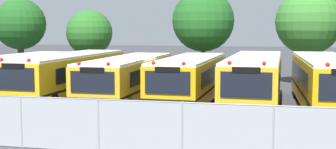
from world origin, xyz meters
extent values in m
plane|color=#38383D|center=(0.00, 0.00, 0.00)|extent=(160.00, 160.00, 0.00)
cube|color=#EAA80C|center=(-8.61, -0.14, 1.37)|extent=(2.75, 10.42, 2.03)
cube|color=white|center=(-8.61, -0.14, 2.44)|extent=(2.70, 10.21, 0.12)
cube|color=black|center=(-7.34, 0.13, 1.69)|extent=(0.24, 8.08, 0.73)
cube|color=black|center=(-8.61, -0.14, 0.96)|extent=(2.78, 10.52, 0.10)
cylinder|color=black|center=(-7.42, 3.22, 0.50)|extent=(0.30, 1.01, 1.00)
cylinder|color=black|center=(-9.64, 3.27, 0.50)|extent=(0.30, 1.01, 1.00)
cube|color=yellow|center=(-5.31, 0.20, 1.42)|extent=(2.82, 11.32, 2.15)
cube|color=white|center=(-5.31, 0.20, 2.56)|extent=(2.76, 11.09, 0.12)
cube|color=black|center=(-5.45, -5.50, 0.53)|extent=(2.60, 0.22, 0.36)
cube|color=black|center=(-5.44, -5.45, 1.81)|extent=(2.09, 0.11, 1.03)
cube|color=black|center=(-4.01, 0.47, 1.77)|extent=(0.25, 8.78, 0.77)
cube|color=black|center=(-6.60, 0.53, 1.77)|extent=(0.25, 8.78, 0.77)
cube|color=black|center=(-5.31, 0.20, 0.99)|extent=(2.84, 11.43, 0.10)
sphere|color=red|center=(-4.74, -5.30, 2.66)|extent=(0.18, 0.18, 0.18)
sphere|color=red|center=(-6.14, -5.26, 2.66)|extent=(0.18, 0.18, 0.18)
cube|color=black|center=(-5.44, -5.46, 2.40)|extent=(1.15, 0.11, 0.24)
cylinder|color=black|center=(-4.28, -4.06, 0.50)|extent=(0.30, 1.01, 1.00)
cylinder|color=black|center=(-6.55, -4.00, 0.50)|extent=(0.30, 1.01, 1.00)
cylinder|color=black|center=(-4.09, 4.00, 0.50)|extent=(0.30, 1.01, 1.00)
cylinder|color=black|center=(-6.35, 4.06, 0.50)|extent=(0.30, 1.01, 1.00)
cube|color=yellow|center=(-1.72, 0.14, 1.35)|extent=(2.64, 10.50, 2.01)
cube|color=white|center=(-1.72, 0.14, 2.42)|extent=(2.59, 10.29, 0.12)
cube|color=black|center=(-1.77, -5.17, 0.53)|extent=(2.59, 0.19, 0.36)
cube|color=black|center=(-1.77, -5.12, 1.72)|extent=(2.08, 0.08, 0.96)
cube|color=black|center=(-0.43, 0.43, 1.68)|extent=(0.12, 8.17, 0.72)
cube|color=black|center=(-3.00, 0.45, 1.68)|extent=(0.12, 8.17, 0.72)
cube|color=black|center=(-1.72, 0.14, 0.95)|extent=(2.66, 10.60, 0.10)
sphere|color=red|center=(-1.07, -4.95, 2.52)|extent=(0.18, 0.18, 0.18)
sphere|color=red|center=(-2.47, -4.94, 2.52)|extent=(0.18, 0.18, 0.18)
cube|color=black|center=(-1.77, -5.13, 2.26)|extent=(1.14, 0.09, 0.24)
cylinder|color=black|center=(-0.63, -3.71, 0.50)|extent=(0.29, 1.00, 1.00)
cylinder|color=black|center=(-2.88, -3.69, 0.50)|extent=(0.29, 1.00, 1.00)
cylinder|color=black|center=(-0.56, 3.56, 0.50)|extent=(0.29, 1.00, 1.00)
cylinder|color=black|center=(-2.81, 3.59, 0.50)|extent=(0.29, 1.00, 1.00)
cube|color=yellow|center=(1.75, 0.01, 1.39)|extent=(2.75, 9.91, 2.07)
cube|color=white|center=(1.75, 0.01, 2.48)|extent=(2.69, 9.71, 0.12)
cube|color=black|center=(1.61, -4.98, 0.53)|extent=(2.51, 0.23, 0.36)
cube|color=black|center=(1.61, -4.93, 1.76)|extent=(2.02, 0.12, 1.00)
cube|color=black|center=(3.01, 0.27, 1.72)|extent=(0.26, 7.67, 0.75)
cube|color=black|center=(0.51, 0.34, 1.72)|extent=(0.26, 7.67, 0.75)
cube|color=black|center=(1.75, 0.01, 0.97)|extent=(2.77, 10.01, 0.10)
sphere|color=red|center=(2.29, -4.78, 2.58)|extent=(0.18, 0.18, 0.18)
sphere|color=red|center=(0.94, -4.74, 2.58)|extent=(0.18, 0.18, 0.18)
cube|color=black|center=(1.61, -4.94, 2.32)|extent=(1.11, 0.11, 0.24)
cylinder|color=black|center=(2.74, -3.54, 0.50)|extent=(0.31, 1.01, 1.00)
cylinder|color=black|center=(0.56, -3.48, 0.50)|extent=(0.31, 1.01, 1.00)
cylinder|color=black|center=(2.93, 3.09, 0.50)|extent=(0.31, 1.01, 1.00)
cylinder|color=black|center=(0.75, 3.16, 0.50)|extent=(0.31, 1.01, 1.00)
cube|color=yellow|center=(5.14, -0.09, 1.45)|extent=(2.81, 11.13, 2.19)
cube|color=white|center=(5.14, -0.09, 2.60)|extent=(2.75, 10.91, 0.12)
cube|color=black|center=(4.99, -5.69, 0.53)|extent=(2.56, 0.23, 0.36)
cube|color=black|center=(4.99, -5.64, 1.84)|extent=(2.06, 0.12, 1.05)
cube|color=black|center=(6.42, 0.17, 1.80)|extent=(0.28, 8.63, 0.79)
cube|color=black|center=(3.88, 0.24, 1.80)|extent=(0.28, 8.63, 0.79)
cube|color=black|center=(5.14, -0.09, 1.01)|extent=(2.84, 11.24, 0.10)
sphere|color=red|center=(5.68, -5.49, 2.70)|extent=(0.18, 0.18, 0.18)
sphere|color=red|center=(4.31, -5.45, 2.70)|extent=(0.18, 0.18, 0.18)
cube|color=black|center=(4.99, -5.65, 2.44)|extent=(1.13, 0.11, 0.24)
cylinder|color=black|center=(6.14, -4.25, 0.50)|extent=(0.31, 1.01, 1.00)
cylinder|color=black|center=(3.92, -4.19, 0.50)|extent=(0.31, 1.01, 1.00)
cylinder|color=black|center=(6.36, 3.61, 0.50)|extent=(0.31, 1.01, 1.00)
cylinder|color=black|center=(4.13, 3.67, 0.50)|extent=(0.31, 1.01, 1.00)
cube|color=yellow|center=(8.59, -0.04, 1.45)|extent=(2.73, 11.31, 2.19)
cube|color=white|center=(8.59, -0.04, 2.60)|extent=(2.68, 11.08, 0.12)
cube|color=black|center=(7.35, 0.23, 1.80)|extent=(0.29, 8.77, 0.79)
cube|color=black|center=(8.59, -0.04, 1.01)|extent=(2.76, 11.42, 0.10)
sphere|color=red|center=(8.08, -5.53, 2.70)|extent=(0.18, 0.18, 0.18)
cylinder|color=black|center=(7.64, -4.29, 0.50)|extent=(0.31, 1.01, 1.00)
cylinder|color=black|center=(9.55, 3.81, 0.50)|extent=(0.31, 1.01, 1.00)
cylinder|color=black|center=(7.41, 3.75, 0.50)|extent=(0.31, 1.01, 1.00)
cylinder|color=#4C3823|center=(-13.00, 8.07, 1.47)|extent=(0.47, 0.47, 2.94)
sphere|color=#1E561E|center=(-13.00, 8.07, 4.42)|extent=(3.95, 3.95, 3.95)
sphere|color=#1E561E|center=(-12.46, 7.90, 4.50)|extent=(2.48, 2.48, 2.48)
cylinder|color=#4C3823|center=(-7.93, 9.60, 1.19)|extent=(0.40, 0.40, 2.39)
sphere|color=#286623|center=(-7.93, 9.60, 3.73)|extent=(3.59, 3.59, 3.59)
sphere|color=#286623|center=(-7.83, 9.31, 3.68)|extent=(2.11, 2.11, 2.11)
cylinder|color=#4C3823|center=(1.19, 8.35, 1.49)|extent=(0.33, 0.33, 2.98)
sphere|color=#1E561E|center=(1.19, 8.35, 4.63)|extent=(4.40, 4.40, 4.40)
sphere|color=#1E561E|center=(1.07, 8.65, 4.49)|extent=(2.95, 2.95, 2.95)
cylinder|color=#4C3823|center=(8.55, 10.79, 1.38)|extent=(0.38, 0.38, 2.77)
sphere|color=#387A2D|center=(8.55, 10.79, 4.55)|extent=(4.76, 4.76, 4.76)
sphere|color=#387A2D|center=(8.33, 10.79, 4.51)|extent=(3.16, 3.16, 3.16)
cylinder|color=#9EA0A3|center=(-2.36, -10.09, 0.90)|extent=(0.07, 0.07, 1.81)
cylinder|color=#9EA0A3|center=(0.45, -10.09, 0.90)|extent=(0.07, 0.07, 1.81)
cylinder|color=#9EA0A3|center=(3.25, -10.09, 0.90)|extent=(0.07, 0.07, 1.81)
cylinder|color=#9EA0A3|center=(6.06, -10.09, 0.90)|extent=(0.07, 0.07, 1.81)
cube|color=#ADB2B7|center=(0.45, -10.09, 0.90)|extent=(22.47, 0.02, 1.77)
cylinder|color=#9EA0A3|center=(0.45, -10.09, 1.78)|extent=(22.47, 0.04, 0.04)
camera|label=1|loc=(5.94, -24.08, 4.11)|focal=49.07mm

